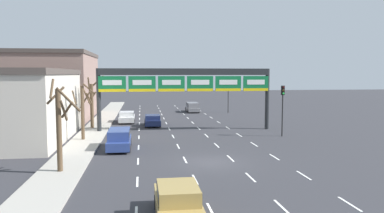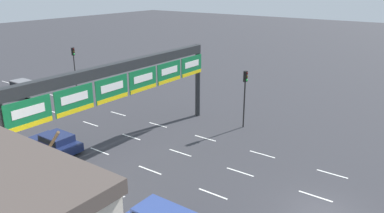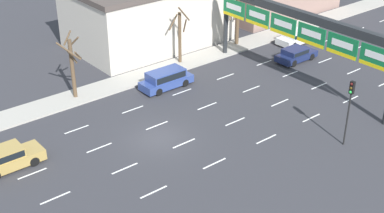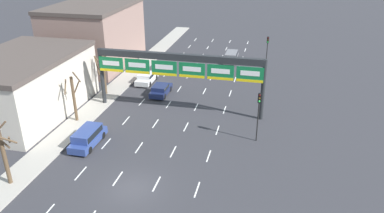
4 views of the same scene
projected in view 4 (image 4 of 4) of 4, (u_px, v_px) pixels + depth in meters
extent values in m
plane|color=#333338|center=(132.00, 189.00, 29.19)|extent=(220.00, 220.00, 0.00)
cube|color=#A8A399|center=(23.00, 172.00, 31.09)|extent=(2.80, 110.00, 0.15)
cube|color=white|center=(47.00, 213.00, 26.63)|extent=(0.12, 2.00, 0.01)
cube|color=white|center=(81.00, 173.00, 31.06)|extent=(0.12, 2.00, 0.01)
cube|color=white|center=(106.00, 144.00, 35.50)|extent=(0.12, 2.00, 0.01)
cube|color=white|center=(126.00, 120.00, 39.93)|extent=(0.12, 2.00, 0.01)
cube|color=white|center=(142.00, 102.00, 44.37)|extent=(0.12, 2.00, 0.01)
cube|color=white|center=(155.00, 87.00, 48.80)|extent=(0.12, 2.00, 0.01)
cube|color=white|center=(166.00, 74.00, 53.23)|extent=(0.12, 2.00, 0.01)
cube|color=white|center=(175.00, 64.00, 57.67)|extent=(0.12, 2.00, 0.01)
cube|color=white|center=(183.00, 54.00, 62.10)|extent=(0.12, 2.00, 0.01)
cube|color=white|center=(189.00, 47.00, 66.54)|extent=(0.12, 2.00, 0.01)
cube|color=white|center=(195.00, 40.00, 70.97)|extent=(0.12, 2.00, 0.01)
cube|color=white|center=(118.00, 178.00, 30.40)|extent=(0.12, 2.00, 0.01)
cube|color=white|center=(139.00, 148.00, 34.84)|extent=(0.12, 2.00, 0.01)
cube|color=white|center=(155.00, 124.00, 39.27)|extent=(0.12, 2.00, 0.01)
cube|color=white|center=(169.00, 105.00, 43.70)|extent=(0.12, 2.00, 0.01)
cube|color=white|center=(179.00, 89.00, 48.14)|extent=(0.12, 2.00, 0.01)
cube|color=white|center=(188.00, 76.00, 52.57)|extent=(0.12, 2.00, 0.01)
cube|color=white|center=(196.00, 65.00, 57.01)|extent=(0.12, 2.00, 0.01)
cube|color=white|center=(202.00, 56.00, 61.44)|extent=(0.12, 2.00, 0.01)
cube|color=white|center=(208.00, 48.00, 65.87)|extent=(0.12, 2.00, 0.01)
cube|color=white|center=(213.00, 41.00, 70.31)|extent=(0.12, 2.00, 0.01)
cube|color=white|center=(157.00, 184.00, 29.74)|extent=(0.12, 2.00, 0.01)
cube|color=white|center=(173.00, 152.00, 34.18)|extent=(0.12, 2.00, 0.01)
cube|color=white|center=(186.00, 127.00, 38.61)|extent=(0.12, 2.00, 0.01)
cube|color=white|center=(196.00, 107.00, 43.04)|extent=(0.12, 2.00, 0.01)
cube|color=white|center=(204.00, 91.00, 47.48)|extent=(0.12, 2.00, 0.01)
cube|color=white|center=(211.00, 78.00, 51.91)|extent=(0.12, 2.00, 0.01)
cube|color=white|center=(217.00, 67.00, 56.35)|extent=(0.12, 2.00, 0.01)
cube|color=white|center=(222.00, 57.00, 60.78)|extent=(0.12, 2.00, 0.01)
cube|color=white|center=(226.00, 49.00, 65.21)|extent=(0.12, 2.00, 0.01)
cube|color=white|center=(230.00, 42.00, 69.65)|extent=(0.12, 2.00, 0.01)
cube|color=white|center=(197.00, 190.00, 29.08)|extent=(0.12, 2.00, 0.01)
cube|color=white|center=(209.00, 156.00, 33.51)|extent=(0.12, 2.00, 0.01)
cube|color=white|center=(218.00, 130.00, 37.95)|extent=(0.12, 2.00, 0.01)
cube|color=white|center=(225.00, 110.00, 42.38)|extent=(0.12, 2.00, 0.01)
cube|color=white|center=(230.00, 93.00, 46.82)|extent=(0.12, 2.00, 0.01)
cube|color=white|center=(235.00, 80.00, 51.25)|extent=(0.12, 2.00, 0.01)
cube|color=white|center=(239.00, 68.00, 55.68)|extent=(0.12, 2.00, 0.01)
cube|color=white|center=(242.00, 58.00, 60.12)|extent=(0.12, 2.00, 0.01)
cube|color=white|center=(245.00, 50.00, 64.55)|extent=(0.12, 2.00, 0.01)
cube|color=white|center=(248.00, 43.00, 68.99)|extent=(0.12, 2.00, 0.01)
cylinder|color=#232628|center=(102.00, 77.00, 42.60)|extent=(0.45, 0.45, 6.65)
cylinder|color=#232628|center=(263.00, 90.00, 38.97)|extent=(0.45, 0.45, 6.65)
cube|color=#232628|center=(179.00, 57.00, 39.54)|extent=(18.10, 0.60, 0.70)
cube|color=#116B38|center=(111.00, 64.00, 41.29)|extent=(2.80, 0.08, 1.62)
cube|color=white|center=(111.00, 63.00, 41.19)|extent=(1.96, 0.02, 0.52)
cube|color=yellow|center=(111.00, 70.00, 41.53)|extent=(2.75, 0.02, 0.29)
cube|color=#116B38|center=(137.00, 66.00, 40.68)|extent=(2.80, 0.08, 1.62)
cube|color=white|center=(137.00, 65.00, 40.58)|extent=(1.96, 0.02, 0.52)
cube|color=yellow|center=(137.00, 72.00, 40.92)|extent=(2.75, 0.02, 0.29)
cube|color=#116B38|center=(164.00, 68.00, 40.07)|extent=(2.80, 0.08, 1.62)
cube|color=white|center=(164.00, 67.00, 39.97)|extent=(1.96, 0.02, 0.52)
cube|color=yellow|center=(164.00, 74.00, 40.31)|extent=(2.75, 0.02, 0.29)
cube|color=#116B38|center=(192.00, 70.00, 39.46)|extent=(2.80, 0.08, 1.62)
cube|color=white|center=(192.00, 69.00, 39.36)|extent=(1.96, 0.02, 0.52)
cube|color=yellow|center=(192.00, 76.00, 39.70)|extent=(2.75, 0.02, 0.29)
cube|color=#116B38|center=(220.00, 72.00, 38.85)|extent=(2.80, 0.08, 1.62)
cube|color=white|center=(220.00, 71.00, 38.75)|extent=(1.96, 0.02, 0.52)
cube|color=yellow|center=(220.00, 79.00, 39.09)|extent=(2.75, 0.02, 0.29)
cube|color=#116B38|center=(250.00, 75.00, 38.24)|extent=(2.80, 0.08, 1.62)
cube|color=white|center=(250.00, 73.00, 38.14)|extent=(1.96, 0.02, 0.52)
cube|color=yellow|center=(250.00, 81.00, 38.47)|extent=(2.75, 0.02, 0.29)
cube|color=beige|center=(24.00, 87.00, 40.58)|extent=(9.77, 15.21, 6.02)
cube|color=#4C423D|center=(18.00, 58.00, 39.22)|extent=(9.96, 15.52, 0.50)
cube|color=gray|center=(96.00, 36.00, 56.02)|extent=(10.13, 15.05, 8.52)
cube|color=#4C423D|center=(92.00, 5.00, 54.14)|extent=(10.33, 15.35, 0.50)
cube|color=#19234C|center=(161.00, 91.00, 46.31)|extent=(1.81, 4.26, 0.61)
cube|color=#19234C|center=(160.00, 87.00, 45.85)|extent=(1.66, 2.22, 0.51)
cube|color=black|center=(160.00, 87.00, 45.85)|extent=(1.70, 2.04, 0.36)
cylinder|color=black|center=(158.00, 88.00, 47.68)|extent=(0.22, 0.66, 0.66)
cylinder|color=black|center=(170.00, 89.00, 47.35)|extent=(0.22, 0.66, 0.66)
cylinder|color=black|center=(152.00, 95.00, 45.41)|extent=(0.22, 0.66, 0.66)
cylinder|color=black|center=(164.00, 96.00, 45.08)|extent=(0.22, 0.66, 0.66)
cube|color=slate|center=(231.00, 58.00, 58.48)|extent=(1.80, 4.82, 0.55)
cube|color=slate|center=(231.00, 55.00, 58.17)|extent=(1.65, 3.37, 0.76)
cube|color=black|center=(231.00, 55.00, 58.17)|extent=(1.69, 3.10, 0.55)
cylinder|color=black|center=(227.00, 56.00, 59.99)|extent=(0.22, 0.66, 0.66)
cylinder|color=black|center=(237.00, 57.00, 59.66)|extent=(0.22, 0.66, 0.66)
cylinder|color=black|center=(225.00, 62.00, 57.42)|extent=(0.22, 0.66, 0.66)
cylinder|color=black|center=(235.00, 63.00, 57.10)|extent=(0.22, 0.66, 0.66)
cube|color=navy|center=(88.00, 140.00, 35.14)|extent=(1.79, 4.70, 0.67)
cube|color=navy|center=(87.00, 133.00, 34.80)|extent=(1.64, 3.29, 0.74)
cube|color=black|center=(87.00, 133.00, 34.80)|extent=(1.68, 3.03, 0.54)
cylinder|color=black|center=(88.00, 133.00, 36.64)|extent=(0.22, 0.66, 0.66)
cylinder|color=black|center=(103.00, 135.00, 36.32)|extent=(0.22, 0.66, 0.66)
cylinder|color=black|center=(73.00, 148.00, 34.14)|extent=(0.22, 0.66, 0.66)
cylinder|color=black|center=(89.00, 150.00, 33.81)|extent=(0.22, 0.66, 0.66)
cube|color=silver|center=(147.00, 79.00, 50.10)|extent=(1.88, 4.52, 0.65)
cube|color=silver|center=(146.00, 75.00, 49.61)|extent=(1.73, 2.35, 0.54)
cube|color=black|center=(146.00, 75.00, 49.61)|extent=(1.76, 2.16, 0.39)
cylinder|color=black|center=(144.00, 76.00, 51.55)|extent=(0.22, 0.66, 0.66)
cylinder|color=black|center=(156.00, 77.00, 51.21)|extent=(0.22, 0.66, 0.66)
cylinder|color=black|center=(137.00, 83.00, 49.15)|extent=(0.22, 0.66, 0.66)
cylinder|color=black|center=(150.00, 84.00, 48.81)|extent=(0.22, 0.66, 0.66)
cylinder|color=black|center=(258.00, 122.00, 35.19)|extent=(0.12, 0.12, 4.04)
cube|color=black|center=(260.00, 98.00, 34.16)|extent=(0.30, 0.24, 0.90)
sphere|color=#3D0E0C|center=(260.00, 95.00, 33.92)|extent=(0.20, 0.20, 0.20)
sphere|color=#412F0C|center=(259.00, 98.00, 34.04)|extent=(0.20, 0.20, 0.20)
sphere|color=green|center=(259.00, 101.00, 34.17)|extent=(0.20, 0.20, 0.20)
cylinder|color=black|center=(267.00, 55.00, 55.18)|extent=(0.12, 0.12, 3.78)
cube|color=black|center=(268.00, 40.00, 54.21)|extent=(0.30, 0.24, 0.90)
sphere|color=#3D0E0C|center=(268.00, 38.00, 53.97)|extent=(0.20, 0.20, 0.20)
sphere|color=#412F0C|center=(268.00, 40.00, 54.09)|extent=(0.20, 0.20, 0.20)
sphere|color=green|center=(268.00, 42.00, 54.22)|extent=(0.20, 0.20, 0.20)
cylinder|color=brown|center=(104.00, 75.00, 45.40)|extent=(0.37, 0.37, 4.83)
cylinder|color=brown|center=(105.00, 67.00, 45.36)|extent=(0.93, 0.19, 1.32)
cylinder|color=brown|center=(101.00, 69.00, 44.83)|extent=(0.80, 0.66, 1.23)
cylinder|color=brown|center=(108.00, 53.00, 44.92)|extent=(1.76, 1.18, 1.49)
cylinder|color=brown|center=(98.00, 61.00, 44.11)|extent=(1.34, 0.65, 1.13)
cylinder|color=brown|center=(97.00, 66.00, 44.58)|extent=(1.14, 1.25, 1.97)
cylinder|color=brown|center=(74.00, 99.00, 38.71)|extent=(0.30, 0.30, 4.87)
cylinder|color=brown|center=(77.00, 77.00, 37.59)|extent=(0.19, 1.35, 1.54)
cylinder|color=brown|center=(65.00, 87.00, 38.04)|extent=(0.65, 1.42, 1.22)
cylinder|color=brown|center=(77.00, 87.00, 38.61)|extent=(1.07, 0.57, 1.58)
cylinder|color=brown|center=(4.00, 155.00, 28.63)|extent=(0.32, 0.32, 5.02)
cylinder|color=brown|center=(9.00, 140.00, 28.39)|extent=(0.96, 1.04, 1.10)
cylinder|color=brown|center=(4.00, 143.00, 27.97)|extent=(0.37, 0.83, 1.32)
cylinder|color=brown|center=(3.00, 138.00, 27.26)|extent=(1.18, 1.59, 1.56)
cylinder|color=brown|center=(0.00, 128.00, 28.21)|extent=(1.07, 0.65, 1.10)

